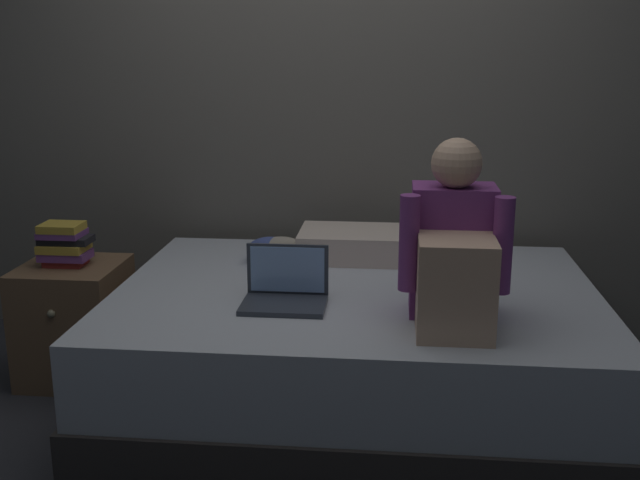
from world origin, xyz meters
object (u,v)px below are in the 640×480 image
at_px(book_stack, 64,244).
at_px(nightstand, 75,322).
at_px(laptop, 285,290).
at_px(person_sitting, 454,254).
at_px(clothes_pile, 275,250).
at_px(bed, 356,348).
at_px(pillow, 360,244).

bearing_deg(book_stack, nightstand, 10.55).
bearing_deg(laptop, person_sitting, -10.89).
bearing_deg(clothes_pile, nightstand, -169.61).
bearing_deg(clothes_pile, book_stack, -169.61).
height_order(nightstand, book_stack, book_stack).
distance_m(bed, pillow, 0.56).
bearing_deg(laptop, clothes_pile, 103.09).
bearing_deg(book_stack, pillow, 12.32).
height_order(bed, person_sitting, person_sitting).
relative_size(nightstand, clothes_pile, 1.99).
height_order(bed, laptop, laptop).
bearing_deg(pillow, laptop, -110.28).
relative_size(pillow, clothes_pile, 2.05).
bearing_deg(nightstand, laptop, -21.05).
xyz_separation_m(nightstand, pillow, (1.29, 0.28, 0.33)).
distance_m(nightstand, clothes_pile, 0.98).
relative_size(laptop, clothes_pile, 1.17).
bearing_deg(pillow, book_stack, -167.68).
bearing_deg(bed, laptop, -138.40).
height_order(nightstand, person_sitting, person_sitting).
xyz_separation_m(bed, laptop, (-0.26, -0.23, 0.33)).
xyz_separation_m(bed, clothes_pile, (-0.39, 0.33, 0.33)).
height_order(bed, book_stack, book_stack).
height_order(nightstand, clothes_pile, clothes_pile).
distance_m(nightstand, pillow, 1.36).
bearing_deg(pillow, clothes_pile, -163.15).
distance_m(laptop, pillow, 0.73).
bearing_deg(nightstand, bed, -7.35).
height_order(nightstand, laptop, laptop).
xyz_separation_m(bed, person_sitting, (0.36, -0.35, 0.52)).
relative_size(pillow, book_stack, 2.51).
xyz_separation_m(bed, pillow, (-0.01, 0.45, 0.34)).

